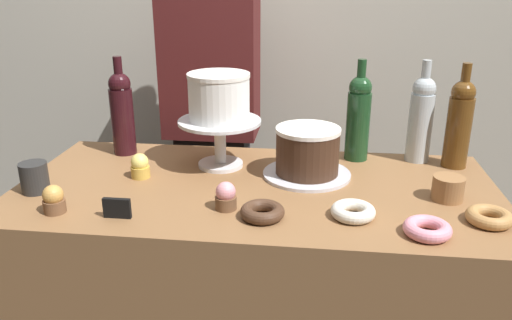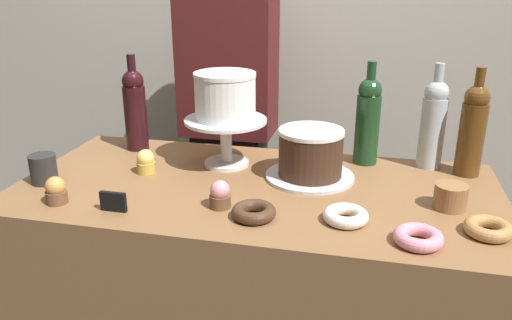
{
  "view_description": "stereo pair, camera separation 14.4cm",
  "coord_description": "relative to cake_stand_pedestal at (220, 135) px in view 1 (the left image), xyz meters",
  "views": [
    {
      "loc": [
        0.16,
        -1.34,
        1.46
      ],
      "look_at": [
        0.0,
        0.0,
        0.96
      ],
      "focal_mm": 35.92,
      "sensor_mm": 36.0,
      "label": 1
    },
    {
      "loc": [
        0.31,
        -1.32,
        1.46
      ],
      "look_at": [
        0.0,
        0.0,
        0.96
      ],
      "focal_mm": 35.92,
      "sensor_mm": 36.0,
      "label": 2
    }
  ],
  "objects": [
    {
      "name": "silver_serving_platter",
      "position": [
        0.27,
        -0.05,
        -0.1
      ],
      "size": [
        0.26,
        0.26,
        0.01
      ],
      "color": "silver",
      "rests_on": "display_counter"
    },
    {
      "name": "price_sign_chalkboard",
      "position": [
        -0.19,
        -0.39,
        -0.08
      ],
      "size": [
        0.07,
        0.01,
        0.05
      ],
      "color": "black",
      "rests_on": "display_counter"
    },
    {
      "name": "donut_pink",
      "position": [
        0.56,
        -0.39,
        -0.09
      ],
      "size": [
        0.11,
        0.11,
        0.03
      ],
      "color": "pink",
      "rests_on": "display_counter"
    },
    {
      "name": "wine_bottle_amber",
      "position": [
        0.73,
        0.09,
        0.04
      ],
      "size": [
        0.08,
        0.08,
        0.33
      ],
      "color": "#5B3814",
      "rests_on": "display_counter"
    },
    {
      "name": "cupcake_caramel",
      "position": [
        -0.36,
        -0.38,
        -0.07
      ],
      "size": [
        0.06,
        0.06,
        0.07
      ],
      "color": "brown",
      "rests_on": "display_counter"
    },
    {
      "name": "cupcake_lemon",
      "position": [
        -0.22,
        -0.12,
        -0.07
      ],
      "size": [
        0.06,
        0.06,
        0.07
      ],
      "color": "gold",
      "rests_on": "display_counter"
    },
    {
      "name": "cake_stand_pedestal",
      "position": [
        0.0,
        0.0,
        0.0
      ],
      "size": [
        0.26,
        0.26,
        0.15
      ],
      "color": "silver",
      "rests_on": "display_counter"
    },
    {
      "name": "wine_bottle_clear",
      "position": [
        0.62,
        0.13,
        0.04
      ],
      "size": [
        0.08,
        0.08,
        0.33
      ],
      "color": "#B2BCC1",
      "rests_on": "display_counter"
    },
    {
      "name": "coffee_cup_ceramic",
      "position": [
        -0.48,
        -0.26,
        -0.06
      ],
      "size": [
        0.08,
        0.08,
        0.08
      ],
      "color": "#282828",
      "rests_on": "display_counter"
    },
    {
      "name": "cookie_stack",
      "position": [
        0.65,
        -0.18,
        -0.07
      ],
      "size": [
        0.08,
        0.08,
        0.07
      ],
      "color": "olive",
      "rests_on": "display_counter"
    },
    {
      "name": "back_wall",
      "position": [
        0.13,
        0.76,
        0.31
      ],
      "size": [
        6.0,
        0.05,
        2.6
      ],
      "color": "#BCB7A8",
      "rests_on": "ground_plane"
    },
    {
      "name": "cupcake_strawberry",
      "position": [
        0.07,
        -0.31,
        -0.07
      ],
      "size": [
        0.06,
        0.06,
        0.07
      ],
      "color": "brown",
      "rests_on": "display_counter"
    },
    {
      "name": "chocolate_round_cake",
      "position": [
        0.27,
        -0.05,
        -0.02
      ],
      "size": [
        0.19,
        0.19,
        0.14
      ],
      "color": "#3D2619",
      "rests_on": "silver_serving_platter"
    },
    {
      "name": "donut_chocolate",
      "position": [
        0.17,
        -0.34,
        -0.09
      ],
      "size": [
        0.11,
        0.11,
        0.03
      ],
      "color": "#472D1E",
      "rests_on": "display_counter"
    },
    {
      "name": "wine_bottle_green",
      "position": [
        0.43,
        0.12,
        0.04
      ],
      "size": [
        0.08,
        0.08,
        0.33
      ],
      "color": "#193D1E",
      "rests_on": "display_counter"
    },
    {
      "name": "barista_figure",
      "position": [
        -0.12,
        0.44,
        -0.15
      ],
      "size": [
        0.36,
        0.22,
        1.6
      ],
      "color": "black",
      "rests_on": "ground_plane"
    },
    {
      "name": "white_layer_cake",
      "position": [
        0.0,
        -0.0,
        0.12
      ],
      "size": [
        0.19,
        0.19,
        0.14
      ],
      "color": "white",
      "rests_on": "cake_stand_pedestal"
    },
    {
      "name": "donut_sugar",
      "position": [
        0.4,
        -0.31,
        -0.09
      ],
      "size": [
        0.11,
        0.11,
        0.03
      ],
      "color": "silver",
      "rests_on": "display_counter"
    },
    {
      "name": "display_counter",
      "position": [
        0.13,
        -0.15,
        -0.55
      ],
      "size": [
        1.37,
        0.67,
        0.88
      ],
      "color": "brown",
      "rests_on": "ground_plane"
    },
    {
      "name": "wine_bottle_dark_red",
      "position": [
        -0.34,
        0.08,
        0.04
      ],
      "size": [
        0.08,
        0.08,
        0.33
      ],
      "color": "black",
      "rests_on": "display_counter"
    },
    {
      "name": "donut_maple",
      "position": [
        0.73,
        -0.31,
        -0.09
      ],
      "size": [
        0.11,
        0.11,
        0.03
      ],
      "color": "#B27F47",
      "rests_on": "display_counter"
    }
  ]
}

